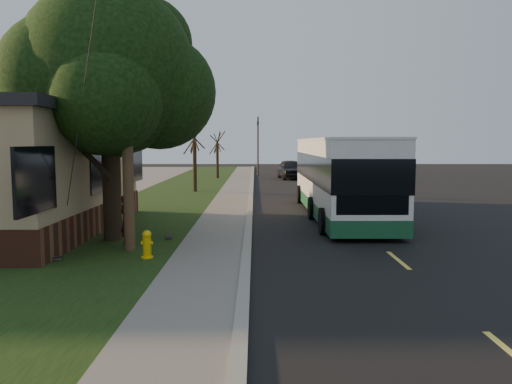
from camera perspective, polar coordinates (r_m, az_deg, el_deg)
The scene contains 17 objects.
ground at distance 13.22m, azimuth -1.13°, elevation -7.84°, with size 120.00×120.00×0.00m, color black.
road at distance 23.37m, azimuth 9.17°, elevation -1.99°, with size 8.00×80.00×0.01m, color black.
curb at distance 23.06m, azimuth -0.69°, elevation -1.89°, with size 0.25×80.00×0.12m, color gray.
sidewalk at distance 23.09m, azimuth -3.17°, elevation -1.93°, with size 2.00×80.00×0.08m, color slate.
grass_verge at distance 23.54m, azimuth -11.72°, elevation -1.91°, with size 5.00×80.00×0.07m, color black.
fire_hydrant at distance 13.43m, azimuth -12.35°, elevation -5.87°, with size 0.32×0.32×0.74m.
utility_pole at distance 14.38m, azimuth -14.66°, elevation 11.65°, with size 2.86×3.21×9.07m.
leafy_tree at distance 16.25m, azimuth -16.24°, elevation 12.79°, with size 6.30×6.00×7.80m.
bare_tree_near at distance 31.10m, azimuth -7.02°, elevation 3.89°, with size 1.38×1.21×4.31m.
bare_tree_far at distance 42.99m, azimuth -4.44°, elevation 4.19°, with size 1.38×1.21×4.03m.
traffic_signal at distance 46.86m, azimuth 0.22°, elevation 5.75°, with size 0.18×0.22×5.50m.
transit_bus at distance 21.27m, azimuth 9.52°, elevation 1.95°, with size 2.78×12.05×3.26m.
skateboarder at distance 15.11m, azimuth -14.53°, elevation -3.14°, with size 0.55×0.36×1.50m, color #490E15.
skateboard_main at distance 16.18m, azimuth -9.87°, elevation -4.98°, with size 0.29×0.76×0.07m.
skateboard_spare at distance 14.10m, azimuth -22.89°, elevation -6.89°, with size 0.90×0.39×0.08m.
dumpster at distance 18.65m, azimuth -26.58°, elevation -2.58°, with size 1.55×1.39×1.13m.
distant_car at distance 42.90m, azimuth 4.02°, elevation 2.63°, with size 1.96×4.88×1.66m, color black.
Camera 1 is at (0.23, -12.86, 3.08)m, focal length 35.00 mm.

